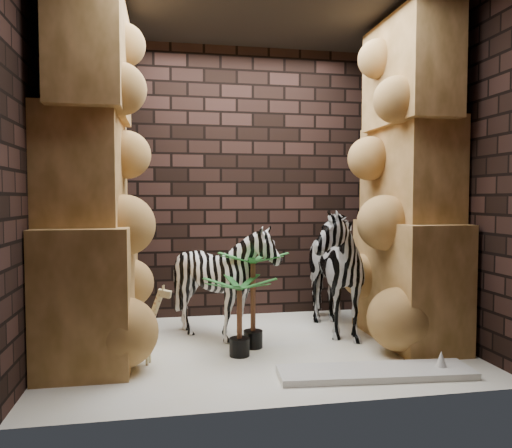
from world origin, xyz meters
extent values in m
plane|color=white|center=(0.00, 0.00, 0.00)|extent=(3.50, 3.50, 0.00)
plane|color=black|center=(0.00, 0.00, 3.00)|extent=(3.50, 3.50, 0.00)
plane|color=black|center=(0.00, 1.25, 1.50)|extent=(3.50, 0.00, 3.50)
plane|color=black|center=(0.00, -1.25, 1.50)|extent=(3.50, 0.00, 3.50)
plane|color=black|center=(-1.75, 0.00, 1.50)|extent=(0.00, 3.00, 3.00)
plane|color=black|center=(1.75, 0.00, 1.50)|extent=(0.00, 3.00, 3.00)
imported|color=white|center=(0.74, 0.41, 0.72)|extent=(0.68, 1.23, 1.44)
imported|color=white|center=(-0.27, 0.28, 0.49)|extent=(0.91, 1.11, 0.98)
cube|color=white|center=(0.74, -0.84, 0.03)|extent=(1.48, 0.48, 0.05)
camera|label=1|loc=(-0.79, -4.19, 1.32)|focal=34.38mm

